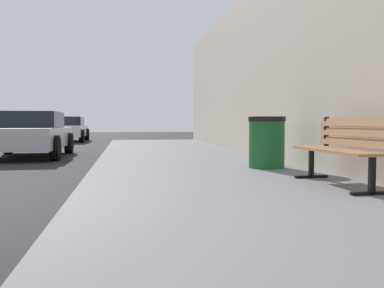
{
  "coord_description": "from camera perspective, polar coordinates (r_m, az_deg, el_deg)",
  "views": [
    {
      "loc": [
        2.61,
        -4.11,
        0.95
      ],
      "look_at": [
        3.88,
        3.91,
        0.55
      ],
      "focal_mm": 39.34,
      "sensor_mm": 36.0,
      "label": 1
    }
  ],
  "objects": [
    {
      "name": "sidewalk",
      "position": [
        4.42,
        9.6,
        -8.61
      ],
      "size": [
        4.0,
        32.0,
        0.15
      ],
      "primitive_type": "cube",
      "color": "slate",
      "rests_on": "ground_plane"
    },
    {
      "name": "bench",
      "position": [
        5.74,
        19.97,
        -0.19
      ],
      "size": [
        0.54,
        1.72,
        0.89
      ],
      "rotation": [
        0.0,
        0.0,
        0.02
      ],
      "color": "#9E6B42",
      "rests_on": "sidewalk"
    },
    {
      "name": "trash_bin",
      "position": [
        7.64,
        10.07,
        0.27
      ],
      "size": [
        0.67,
        0.67,
        0.92
      ],
      "color": "#195926",
      "rests_on": "sidewalk"
    },
    {
      "name": "car_silver",
      "position": [
        12.62,
        -21.17,
        1.29
      ],
      "size": [
        2.03,
        4.08,
        1.27
      ],
      "rotation": [
        0.0,
        0.0,
        3.14
      ],
      "color": "#B7B7BF",
      "rests_on": "ground_plane"
    },
    {
      "name": "car_white",
      "position": [
        22.51,
        -16.67,
        1.98
      ],
      "size": [
        2.03,
        4.32,
        1.27
      ],
      "rotation": [
        0.0,
        0.0,
        3.14
      ],
      "color": "white",
      "rests_on": "ground_plane"
    }
  ]
}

